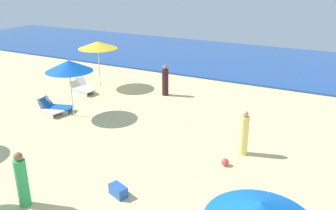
{
  "coord_description": "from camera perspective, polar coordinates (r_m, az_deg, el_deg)",
  "views": [
    {
      "loc": [
        5.29,
        -2.22,
        6.49
      ],
      "look_at": [
        -1.08,
        10.16,
        1.26
      ],
      "focal_mm": 38.74,
      "sensor_mm": 36.0,
      "label": 1
    }
  ],
  "objects": [
    {
      "name": "beachgoer_0",
      "position": [
        13.65,
        11.82,
        -4.49
      ],
      "size": [
        0.45,
        0.45,
        1.71
      ],
      "rotation": [
        0.0,
        0.0,
        5.91
      ],
      "color": "#F9E278",
      "rests_on": "ground_plane"
    },
    {
      "name": "cooler_box_0",
      "position": [
        11.43,
        -7.85,
        -13.2
      ],
      "size": [
        0.67,
        0.51,
        0.34
      ],
      "primitive_type": "cube",
      "rotation": [
        0.0,
        0.0,
        2.78
      ],
      "color": "#2657AE",
      "rests_on": "ground_plane"
    },
    {
      "name": "umbrella_3",
      "position": [
        16.95,
        -15.32,
        5.97
      ],
      "size": [
        2.14,
        2.14,
        2.67
      ],
      "color": "silver",
      "rests_on": "ground_plane"
    },
    {
      "name": "lounge_chair_3_0",
      "position": [
        18.16,
        -18.08,
        -0.59
      ],
      "size": [
        1.44,
        0.92,
        0.69
      ],
      "rotation": [
        0.0,
        0.0,
        1.35
      ],
      "color": "silver",
      "rests_on": "ground_plane"
    },
    {
      "name": "umbrella_1",
      "position": [
        21.11,
        -11.0,
        9.24
      ],
      "size": [
        2.22,
        2.22,
        2.67
      ],
      "color": "silver",
      "rests_on": "ground_plane"
    },
    {
      "name": "lounge_chair_1_0",
      "position": [
        21.0,
        -12.99,
        2.76
      ],
      "size": [
        1.61,
        1.22,
        0.66
      ],
      "rotation": [
        0.0,
        0.0,
        1.09
      ],
      "color": "silver",
      "rests_on": "ground_plane"
    },
    {
      "name": "beach_ball_1",
      "position": [
        13.03,
        8.96,
        -8.86
      ],
      "size": [
        0.27,
        0.27,
        0.27
      ],
      "primitive_type": "sphere",
      "color": "#F24643",
      "rests_on": "ground_plane"
    },
    {
      "name": "lounge_chair_3_1",
      "position": [
        18.31,
        -17.2,
        -0.27
      ],
      "size": [
        1.55,
        1.06,
        0.71
      ],
      "rotation": [
        0.0,
        0.0,
        1.88
      ],
      "color": "silver",
      "rests_on": "ground_plane"
    },
    {
      "name": "beachgoer_2",
      "position": [
        19.67,
        -0.44,
        3.8
      ],
      "size": [
        0.5,
        0.5,
        1.7
      ],
      "rotation": [
        0.0,
        0.0,
        2.29
      ],
      "color": "#371B20",
      "rests_on": "ground_plane"
    },
    {
      "name": "ocean",
      "position": [
        27.66,
        15.52,
        6.41
      ],
      "size": [
        60.0,
        11.69,
        0.12
      ],
      "primitive_type": "cube",
      "color": "#1F478F",
      "rests_on": "ground_plane"
    },
    {
      "name": "lounge_chair_1_1",
      "position": [
        20.68,
        -13.44,
        2.44
      ],
      "size": [
        1.59,
        0.84,
        0.61
      ],
      "rotation": [
        0.0,
        0.0,
        1.41
      ],
      "color": "silver",
      "rests_on": "ground_plane"
    },
    {
      "name": "beachgoer_1",
      "position": [
        11.38,
        -21.99,
        -10.99
      ],
      "size": [
        0.43,
        0.43,
        1.72
      ],
      "rotation": [
        0.0,
        0.0,
        5.03
      ],
      "color": "green",
      "rests_on": "ground_plane"
    }
  ]
}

